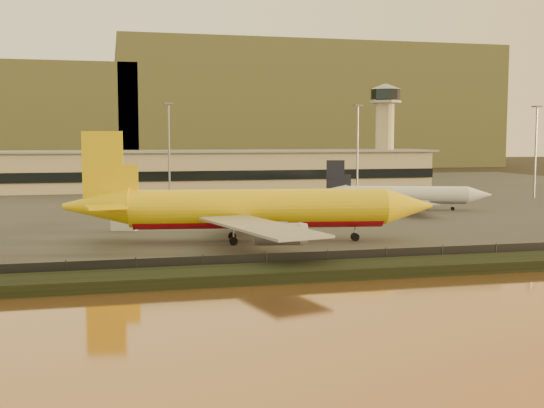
{
  "coord_description": "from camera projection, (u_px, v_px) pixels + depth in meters",
  "views": [
    {
      "loc": [
        -24.76,
        -94.73,
        16.74
      ],
      "look_at": [
        0.69,
        12.0,
        6.1
      ],
      "focal_mm": 45.0,
      "sensor_mm": 36.0,
      "label": 1
    }
  ],
  "objects": [
    {
      "name": "ground",
      "position": [
        287.0,
        254.0,
        99.05
      ],
      "size": [
        900.0,
        900.0,
        0.0
      ],
      "primitive_type": "plane",
      "color": "black",
      "rests_on": "ground"
    },
    {
      "name": "embankment",
      "position": [
        322.0,
        271.0,
        82.53
      ],
      "size": [
        320.0,
        7.0,
        1.4
      ],
      "primitive_type": "cube",
      "color": "black",
      "rests_on": "ground"
    },
    {
      "name": "tarmac",
      "position": [
        201.0,
        198.0,
        191.02
      ],
      "size": [
        320.0,
        220.0,
        0.2
      ],
      "primitive_type": "cube",
      "color": "#2D2D2D",
      "rests_on": "ground"
    },
    {
      "name": "perimeter_fence",
      "position": [
        312.0,
        260.0,
        86.34
      ],
      "size": [
        300.0,
        0.05,
        2.2
      ],
      "primitive_type": "cube",
      "color": "black",
      "rests_on": "tarmac"
    },
    {
      "name": "terminal_building",
      "position": [
        143.0,
        171.0,
        216.65
      ],
      "size": [
        202.0,
        25.0,
        12.6
      ],
      "color": "tan",
      "rests_on": "tarmac"
    },
    {
      "name": "control_tower",
      "position": [
        385.0,
        124.0,
        239.95
      ],
      "size": [
        11.2,
        11.2,
        35.5
      ],
      "color": "tan",
      "rests_on": "tarmac"
    },
    {
      "name": "apron_light_masts",
      "position": [
        269.0,
        142.0,
        173.61
      ],
      "size": [
        152.2,
        12.2,
        25.4
      ],
      "color": "slate",
      "rests_on": "tarmac"
    },
    {
      "name": "distant_hills",
      "position": [
        115.0,
        114.0,
        420.42
      ],
      "size": [
        470.0,
        160.0,
        70.0
      ],
      "color": "brown",
      "rests_on": "ground"
    },
    {
      "name": "dhl_cargo_jet",
      "position": [
        253.0,
        209.0,
        107.98
      ],
      "size": [
        58.92,
        57.2,
        17.6
      ],
      "rotation": [
        0.0,
        0.0,
        -0.14
      ],
      "color": "#E3BB0B",
      "rests_on": "tarmac"
    },
    {
      "name": "white_narrowbody_jet",
      "position": [
        403.0,
        195.0,
        156.99
      ],
      "size": [
        38.86,
        36.92,
        11.45
      ],
      "rotation": [
        0.0,
        0.0,
        -0.32
      ],
      "color": "silver",
      "rests_on": "tarmac"
    },
    {
      "name": "gse_vehicle_yellow",
      "position": [
        334.0,
        221.0,
        128.81
      ],
      "size": [
        4.0,
        2.05,
        1.74
      ],
      "primitive_type": "cube",
      "rotation": [
        0.0,
        0.0,
        -0.08
      ],
      "color": "#E3BB0B",
      "rests_on": "tarmac"
    },
    {
      "name": "gse_vehicle_white",
      "position": [
        125.0,
        225.0,
        122.5
      ],
      "size": [
        4.86,
        3.32,
        2.0
      ],
      "primitive_type": "cube",
      "rotation": [
        0.0,
        0.0,
        -0.33
      ],
      "color": "silver",
      "rests_on": "tarmac"
    }
  ]
}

